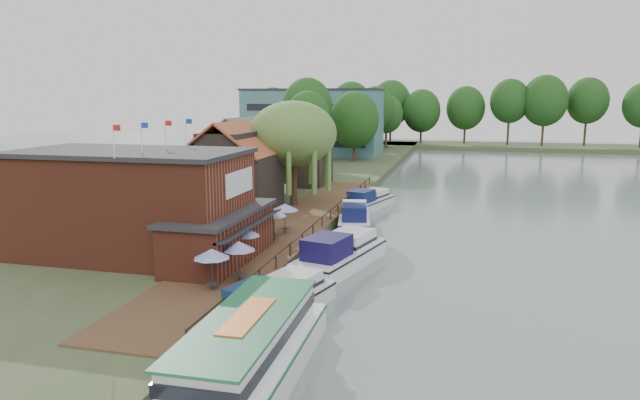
% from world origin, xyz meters
% --- Properties ---
extents(ground, '(260.00, 260.00, 0.00)m').
position_xyz_m(ground, '(0.00, 0.00, 0.00)').
color(ground, '#556362').
rests_on(ground, ground).
extents(land_bank, '(50.00, 140.00, 1.00)m').
position_xyz_m(land_bank, '(-30.00, 35.00, 0.50)').
color(land_bank, '#384728').
rests_on(land_bank, ground).
extents(quay_deck, '(6.00, 50.00, 0.10)m').
position_xyz_m(quay_deck, '(-8.00, 10.00, 1.05)').
color(quay_deck, '#47301E').
rests_on(quay_deck, land_bank).
extents(quay_rail, '(0.20, 49.00, 1.00)m').
position_xyz_m(quay_rail, '(-5.30, 10.50, 1.50)').
color(quay_rail, black).
rests_on(quay_rail, land_bank).
extents(pub, '(20.00, 11.00, 7.30)m').
position_xyz_m(pub, '(-14.00, -1.00, 4.65)').
color(pub, maroon).
rests_on(pub, land_bank).
extents(hotel_block, '(25.40, 12.40, 12.30)m').
position_xyz_m(hotel_block, '(-22.00, 70.00, 7.15)').
color(hotel_block, '#38666B').
rests_on(hotel_block, land_bank).
extents(cottage_a, '(8.60, 7.60, 8.50)m').
position_xyz_m(cottage_a, '(-15.00, 14.00, 5.25)').
color(cottage_a, black).
rests_on(cottage_a, land_bank).
extents(cottage_b, '(9.60, 8.60, 8.50)m').
position_xyz_m(cottage_b, '(-18.00, 24.00, 5.25)').
color(cottage_b, beige).
rests_on(cottage_b, land_bank).
extents(cottage_c, '(7.60, 7.60, 8.50)m').
position_xyz_m(cottage_c, '(-14.00, 33.00, 5.25)').
color(cottage_c, black).
rests_on(cottage_c, land_bank).
extents(willow, '(8.60, 8.60, 10.43)m').
position_xyz_m(willow, '(-10.50, 19.00, 6.21)').
color(willow, '#476B2D').
rests_on(willow, land_bank).
extents(umbrella_0, '(2.06, 2.06, 2.38)m').
position_xyz_m(umbrella_0, '(-7.47, -6.69, 2.29)').
color(umbrella_0, navy).
rests_on(umbrella_0, quay_deck).
extents(umbrella_1, '(1.94, 1.94, 2.38)m').
position_xyz_m(umbrella_1, '(-6.62, -4.77, 2.29)').
color(umbrella_1, navy).
rests_on(umbrella_1, quay_deck).
extents(umbrella_2, '(1.99, 1.99, 2.38)m').
position_xyz_m(umbrella_2, '(-7.60, -1.38, 2.29)').
color(umbrella_2, navy).
rests_on(umbrella_2, quay_deck).
extents(umbrella_3, '(1.98, 1.98, 2.38)m').
position_xyz_m(umbrella_3, '(-7.77, 4.90, 2.29)').
color(umbrella_3, navy).
rests_on(umbrella_3, quay_deck).
extents(umbrella_4, '(2.21, 2.21, 2.38)m').
position_xyz_m(umbrella_4, '(-7.66, 7.22, 2.29)').
color(umbrella_4, '#1C349C').
rests_on(umbrella_4, quay_deck).
extents(cruiser_0, '(5.65, 10.26, 2.36)m').
position_xyz_m(cruiser_0, '(-3.58, -7.02, 1.18)').
color(cruiser_0, silver).
rests_on(cruiser_0, ground).
extents(cruiser_1, '(5.98, 11.23, 2.63)m').
position_xyz_m(cruiser_1, '(-2.20, 2.86, 1.31)').
color(cruiser_1, white).
rests_on(cruiser_1, ground).
extents(cruiser_2, '(4.91, 10.17, 2.36)m').
position_xyz_m(cruiser_2, '(-3.65, 15.51, 1.18)').
color(cruiser_2, white).
rests_on(cruiser_2, ground).
extents(cruiser_3, '(5.50, 9.78, 2.23)m').
position_xyz_m(cruiser_3, '(-3.78, 24.26, 1.12)').
color(cruiser_3, silver).
rests_on(cruiser_3, ground).
extents(tour_boat, '(4.28, 14.23, 3.09)m').
position_xyz_m(tour_boat, '(-2.34, -15.06, 1.54)').
color(tour_boat, silver).
rests_on(tour_boat, ground).
extents(swan, '(0.44, 0.44, 0.44)m').
position_xyz_m(swan, '(-4.50, -12.66, 0.22)').
color(swan, white).
rests_on(swan, ground).
extents(bank_tree_0, '(6.04, 6.04, 11.61)m').
position_xyz_m(bank_tree_0, '(-15.48, 42.45, 6.81)').
color(bank_tree_0, '#143811').
rests_on(bank_tree_0, land_bank).
extents(bank_tree_1, '(7.69, 7.69, 13.71)m').
position_xyz_m(bank_tree_1, '(-17.90, 50.87, 7.86)').
color(bank_tree_1, '#143811').
rests_on(bank_tree_1, land_bank).
extents(bank_tree_2, '(8.29, 8.29, 11.75)m').
position_xyz_m(bank_tree_2, '(-12.17, 59.51, 6.87)').
color(bank_tree_2, '#143811').
rests_on(bank_tree_2, land_bank).
extents(bank_tree_3, '(7.40, 7.40, 12.88)m').
position_xyz_m(bank_tree_3, '(-11.50, 78.43, 7.44)').
color(bank_tree_3, '#143811').
rests_on(bank_tree_3, land_bank).
extents(bank_tree_4, '(6.97, 6.97, 11.17)m').
position_xyz_m(bank_tree_4, '(-10.33, 85.77, 6.58)').
color(bank_tree_4, '#143811').
rests_on(bank_tree_4, land_bank).
extents(bank_tree_5, '(7.92, 7.92, 11.70)m').
position_xyz_m(bank_tree_5, '(-13.50, 92.38, 6.85)').
color(bank_tree_5, '#143811').
rests_on(bank_tree_5, land_bank).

